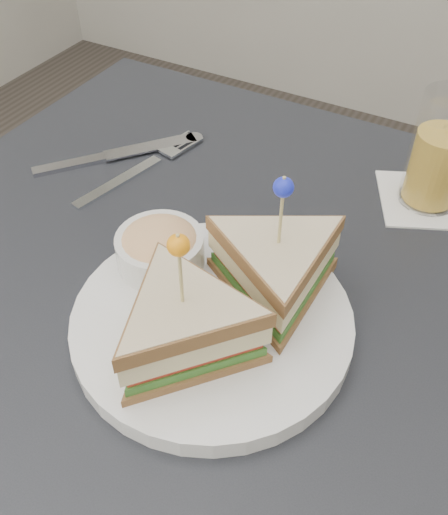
# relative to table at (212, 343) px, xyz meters

# --- Properties ---
(table) EXTENTS (0.80, 0.80, 0.75)m
(table) POSITION_rel_table_xyz_m (0.00, 0.00, 0.00)
(table) COLOR black
(table) RESTS_ON ground
(plate_meal) EXTENTS (0.33, 0.33, 0.16)m
(plate_meal) POSITION_rel_table_xyz_m (0.03, -0.03, 0.12)
(plate_meal) COLOR white
(plate_meal) RESTS_ON table
(cutlery_fork) EXTENTS (0.07, 0.21, 0.01)m
(cutlery_fork) POSITION_rel_table_xyz_m (-0.18, 0.15, 0.08)
(cutlery_fork) COLOR silver
(cutlery_fork) RESTS_ON table
(cutlery_knife) EXTENTS (0.16, 0.19, 0.01)m
(cutlery_knife) POSITION_rel_table_xyz_m (-0.23, 0.15, 0.08)
(cutlery_knife) COLOR #B8B9C3
(cutlery_knife) RESTS_ON table
(drink_set) EXTENTS (0.14, 0.14, 0.14)m
(drink_set) POSITION_rel_table_xyz_m (0.15, 0.26, 0.14)
(drink_set) COLOR white
(drink_set) RESTS_ON table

